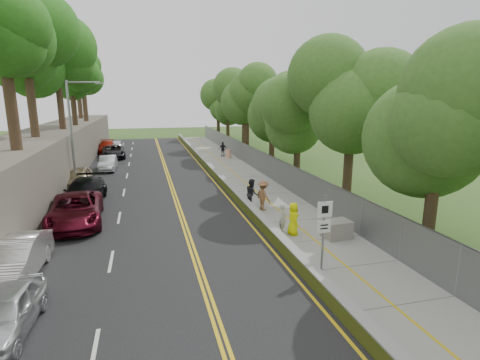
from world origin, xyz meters
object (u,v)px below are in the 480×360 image
construction_barrel (228,154)px  painter_0 (293,219)px  streetlight (74,127)px  signpost (324,225)px  person_far (223,149)px  concrete_block (337,229)px  car_0 (4,313)px  car_1 (13,260)px  car_2 (75,210)px

construction_barrel → painter_0: 24.20m
streetlight → signpost: size_ratio=2.58×
signpost → construction_barrel: 28.27m
person_far → concrete_block: bearing=83.2°
construction_barrel → car_0: car_0 is taller
streetlight → person_far: (13.67, 12.49, -3.75)m
streetlight → signpost: 20.72m
signpost → construction_barrel: size_ratio=3.25×
person_far → car_1: bearing=56.0°
car_2 → painter_0: (10.83, -4.45, 0.03)m
concrete_block → person_far: 26.42m
streetlight → car_0: size_ratio=2.05×
concrete_block → car_2: car_2 is taller
concrete_block → painter_0: bearing=154.4°
signpost → painter_0: (0.40, 4.02, -1.08)m
car_2 → construction_barrel: bearing=52.6°
construction_barrel → painter_0: size_ratio=0.57×
car_1 → painter_0: painter_0 is taller
concrete_block → streetlight: bearing=134.8°
signpost → car_1: size_ratio=0.65×
concrete_block → painter_0: size_ratio=0.78×
streetlight → car_2: bearing=-82.8°
car_0 → car_1: bearing=106.1°
concrete_block → painter_0: 2.18m
streetlight → car_0: bearing=-87.9°
signpost → car_0: signpost is taller
construction_barrel → car_0: 32.40m
concrete_block → signpost: bearing=-127.0°
construction_barrel → car_2: (-12.93, -19.66, 0.32)m
painter_0 → person_far: (1.76, 25.49, 0.01)m
concrete_block → person_far: size_ratio=0.77×
construction_barrel → car_0: bearing=-114.3°
signpost → car_0: size_ratio=0.79×
signpost → car_2: 13.48m
concrete_block → car_2: size_ratio=0.22×
streetlight → concrete_block: (13.84, -13.92, -4.16)m
construction_barrel → car_2: size_ratio=0.16×
construction_barrel → car_1: size_ratio=0.20×
car_2 → streetlight: bearing=93.1°
signpost → car_2: bearing=140.9°
painter_0 → signpost: bearing=172.3°
construction_barrel → streetlight: bearing=-141.6°
car_0 → painter_0: size_ratio=2.35×
car_1 → person_far: 30.59m
car_1 → car_2: car_2 is taller
car_1 → painter_0: (12.05, 1.81, 0.05)m
car_2 → painter_0: painter_0 is taller
construction_barrel → concrete_block: construction_barrel is taller
streetlight → construction_barrel: (14.01, 11.11, -4.11)m
concrete_block → car_1: 14.01m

